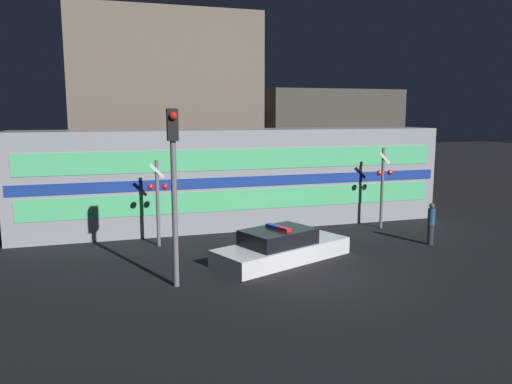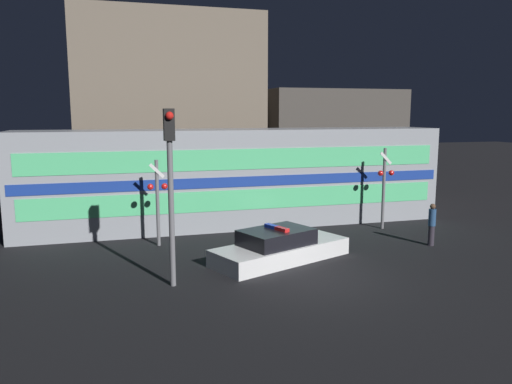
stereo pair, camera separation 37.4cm
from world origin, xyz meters
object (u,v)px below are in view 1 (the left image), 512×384
train (236,178)px  crossing_signal_near (383,183)px  pedestrian (431,223)px  traffic_light_corner (174,175)px  police_car (281,248)px

train → crossing_signal_near: 6.50m
train → pedestrian: train is taller
train → traffic_light_corner: traffic_light_corner is taller
police_car → traffic_light_corner: (-3.84, -1.56, 2.85)m
train → pedestrian: 8.53m
train → police_car: bearing=-89.4°
police_car → traffic_light_corner: traffic_light_corner is taller
pedestrian → train: bearing=138.3°
crossing_signal_near → traffic_light_corner: size_ratio=0.69×
crossing_signal_near → police_car: bearing=-150.9°
train → traffic_light_corner: bearing=-116.9°
crossing_signal_near → train: bearing=156.5°
police_car → pedestrian: bearing=-19.9°
pedestrian → crossing_signal_near: (-0.33, 3.02, 1.17)m
train → crossing_signal_near: train is taller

